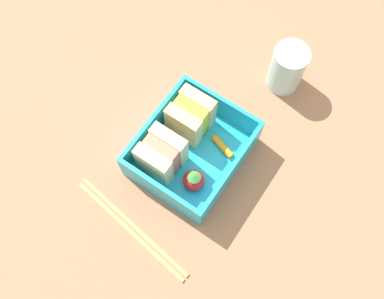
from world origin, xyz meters
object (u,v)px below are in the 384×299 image
object	(u,v)px
strawberry_far_left	(194,180)
drinking_glass	(287,68)
sandwich_center_left	(191,116)
sandwich_left	(162,155)
carrot_stick_far_left	(223,146)
chopstick_pair	(132,228)

from	to	relation	value
strawberry_far_left	drinking_glass	distance (cm)	22.49
sandwich_center_left	drinking_glass	bearing A→B (deg)	-26.06
sandwich_left	sandwich_center_left	size ratio (longest dim) A/B	1.00
carrot_stick_far_left	drinking_glass	bearing A→B (deg)	-5.49
sandwich_center_left	sandwich_left	bearing A→B (deg)	180.00
carrot_stick_far_left	sandwich_left	bearing A→B (deg)	139.10
strawberry_far_left	carrot_stick_far_left	bearing A→B (deg)	-2.97
strawberry_far_left	chopstick_pair	bearing A→B (deg)	159.72
sandwich_left	sandwich_center_left	bearing A→B (deg)	0.00
carrot_stick_far_left	drinking_glass	world-z (taller)	drinking_glass
carrot_stick_far_left	chopstick_pair	xyz separation A→B (cm)	(-16.94, 4.05, -1.35)
sandwich_left	carrot_stick_far_left	size ratio (longest dim) A/B	1.59
sandwich_left	strawberry_far_left	bearing A→B (deg)	-91.56
sandwich_center_left	strawberry_far_left	size ratio (longest dim) A/B	1.68
chopstick_pair	drinking_glass	bearing A→B (deg)	-9.70
drinking_glass	carrot_stick_far_left	bearing A→B (deg)	174.51
strawberry_far_left	drinking_glass	world-z (taller)	drinking_glass
sandwich_center_left	carrot_stick_far_left	size ratio (longest dim) A/B	1.59
carrot_stick_far_left	drinking_glass	size ratio (longest dim) A/B	0.51
sandwich_center_left	carrot_stick_far_left	bearing A→B (deg)	-93.03
sandwich_left	sandwich_center_left	xyz separation A→B (cm)	(7.13, 0.00, 0.00)
sandwich_left	carrot_stick_far_left	world-z (taller)	sandwich_left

